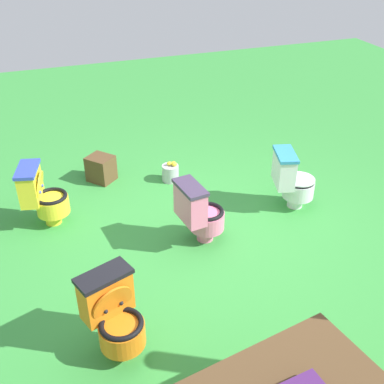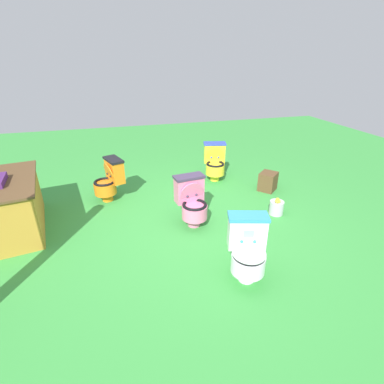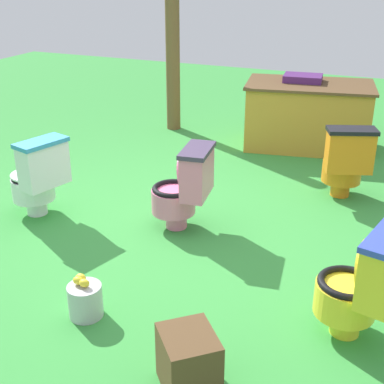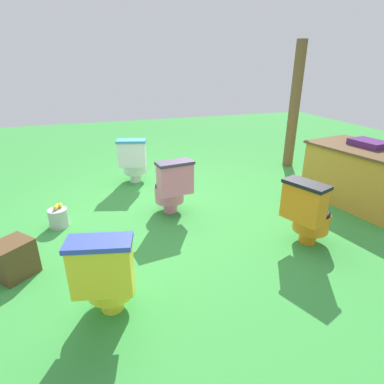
{
  "view_description": "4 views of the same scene",
  "coord_description": "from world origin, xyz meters",
  "px_view_note": "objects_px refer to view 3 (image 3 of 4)",
  "views": [
    {
      "loc": [
        1.55,
        3.87,
        3.17
      ],
      "look_at": [
        0.09,
        -0.24,
        0.48
      ],
      "focal_mm": 44.44,
      "sensor_mm": 36.0,
      "label": 1
    },
    {
      "loc": [
        -3.49,
        0.99,
        2.28
      ],
      "look_at": [
        0.2,
        -0.04,
        0.46
      ],
      "focal_mm": 26.96,
      "sensor_mm": 36.0,
      "label": 2
    },
    {
      "loc": [
        1.73,
        -3.69,
        2.12
      ],
      "look_at": [
        0.16,
        0.01,
        0.34
      ],
      "focal_mm": 49.86,
      "sensor_mm": 36.0,
      "label": 3
    },
    {
      "loc": [
        3.59,
        -0.9,
        1.8
      ],
      "look_at": [
        0.31,
        0.18,
        0.36
      ],
      "focal_mm": 29.31,
      "sensor_mm": 36.0,
      "label": 4
    }
  ],
  "objects_px": {
    "toilet_yellow": "(363,285)",
    "toilet_pink": "(184,187)",
    "toilet_orange": "(345,162)",
    "wooden_post": "(173,47)",
    "toilet_white": "(38,177)",
    "lemon_bucket": "(85,300)",
    "small_crate": "(189,362)",
    "vendor_table": "(307,115)"
  },
  "relations": [
    {
      "from": "toilet_orange",
      "to": "vendor_table",
      "type": "bearing_deg",
      "value": 94.67
    },
    {
      "from": "toilet_white",
      "to": "vendor_table",
      "type": "bearing_deg",
      "value": -15.98
    },
    {
      "from": "small_crate",
      "to": "toilet_yellow",
      "type": "bearing_deg",
      "value": 45.05
    },
    {
      "from": "toilet_white",
      "to": "lemon_bucket",
      "type": "xyz_separation_m",
      "value": [
        1.16,
        -1.07,
        -0.25
      ]
    },
    {
      "from": "toilet_white",
      "to": "small_crate",
      "type": "relative_size",
      "value": 2.14
    },
    {
      "from": "toilet_white",
      "to": "wooden_post",
      "type": "xyz_separation_m",
      "value": [
        -0.03,
        2.86,
        0.7
      ]
    },
    {
      "from": "toilet_yellow",
      "to": "toilet_orange",
      "type": "height_order",
      "value": "same"
    },
    {
      "from": "toilet_pink",
      "to": "toilet_orange",
      "type": "distance_m",
      "value": 1.61
    },
    {
      "from": "toilet_orange",
      "to": "toilet_yellow",
      "type": "bearing_deg",
      "value": -99.21
    },
    {
      "from": "toilet_yellow",
      "to": "toilet_white",
      "type": "height_order",
      "value": "same"
    },
    {
      "from": "toilet_yellow",
      "to": "wooden_post",
      "type": "bearing_deg",
      "value": 52.37
    },
    {
      "from": "toilet_pink",
      "to": "wooden_post",
      "type": "bearing_deg",
      "value": 18.81
    },
    {
      "from": "toilet_white",
      "to": "vendor_table",
      "type": "relative_size",
      "value": 0.46
    },
    {
      "from": "toilet_pink",
      "to": "toilet_white",
      "type": "height_order",
      "value": "same"
    },
    {
      "from": "toilet_orange",
      "to": "lemon_bucket",
      "type": "xyz_separation_m",
      "value": [
        -1.24,
        -2.5,
        -0.26
      ]
    },
    {
      "from": "toilet_white",
      "to": "lemon_bucket",
      "type": "height_order",
      "value": "toilet_white"
    },
    {
      "from": "wooden_post",
      "to": "lemon_bucket",
      "type": "xyz_separation_m",
      "value": [
        1.19,
        -3.94,
        -0.96
      ]
    },
    {
      "from": "toilet_pink",
      "to": "toilet_white",
      "type": "relative_size",
      "value": 1.0
    },
    {
      "from": "toilet_yellow",
      "to": "toilet_orange",
      "type": "xyz_separation_m",
      "value": [
        -0.4,
        2.04,
        0.0
      ]
    },
    {
      "from": "small_crate",
      "to": "toilet_pink",
      "type": "bearing_deg",
      "value": 114.38
    },
    {
      "from": "small_crate",
      "to": "toilet_white",
      "type": "bearing_deg",
      "value": 145.5
    },
    {
      "from": "toilet_yellow",
      "to": "small_crate",
      "type": "bearing_deg",
      "value": 148.36
    },
    {
      "from": "toilet_orange",
      "to": "lemon_bucket",
      "type": "distance_m",
      "value": 2.8
    },
    {
      "from": "small_crate",
      "to": "vendor_table",
      "type": "bearing_deg",
      "value": 93.63
    },
    {
      "from": "toilet_orange",
      "to": "small_crate",
      "type": "height_order",
      "value": "toilet_orange"
    },
    {
      "from": "lemon_bucket",
      "to": "toilet_yellow",
      "type": "bearing_deg",
      "value": 15.65
    },
    {
      "from": "toilet_orange",
      "to": "toilet_white",
      "type": "bearing_deg",
      "value": -169.57
    },
    {
      "from": "toilet_yellow",
      "to": "toilet_pink",
      "type": "bearing_deg",
      "value": 72.91
    },
    {
      "from": "toilet_pink",
      "to": "lemon_bucket",
      "type": "bearing_deg",
      "value": 167.94
    },
    {
      "from": "toilet_yellow",
      "to": "wooden_post",
      "type": "relative_size",
      "value": 0.34
    },
    {
      "from": "toilet_orange",
      "to": "wooden_post",
      "type": "distance_m",
      "value": 2.91
    },
    {
      "from": "wooden_post",
      "to": "vendor_table",
      "type": "bearing_deg",
      "value": -1.73
    },
    {
      "from": "wooden_post",
      "to": "toilet_pink",
      "type": "bearing_deg",
      "value": -63.39
    },
    {
      "from": "toilet_orange",
      "to": "lemon_bucket",
      "type": "relative_size",
      "value": 2.63
    },
    {
      "from": "wooden_post",
      "to": "lemon_bucket",
      "type": "relative_size",
      "value": 7.78
    },
    {
      "from": "wooden_post",
      "to": "small_crate",
      "type": "bearing_deg",
      "value": -64.25
    },
    {
      "from": "small_crate",
      "to": "lemon_bucket",
      "type": "distance_m",
      "value": 0.92
    },
    {
      "from": "toilet_yellow",
      "to": "vendor_table",
      "type": "xyz_separation_m",
      "value": [
        -1.04,
        3.43,
        0.02
      ]
    },
    {
      "from": "toilet_orange",
      "to": "small_crate",
      "type": "relative_size",
      "value": 2.14
    },
    {
      "from": "small_crate",
      "to": "toilet_orange",
      "type": "bearing_deg",
      "value": 82.37
    },
    {
      "from": "toilet_pink",
      "to": "lemon_bucket",
      "type": "height_order",
      "value": "toilet_pink"
    },
    {
      "from": "toilet_white",
      "to": "toilet_yellow",
      "type": "bearing_deg",
      "value": -86.4
    }
  ]
}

